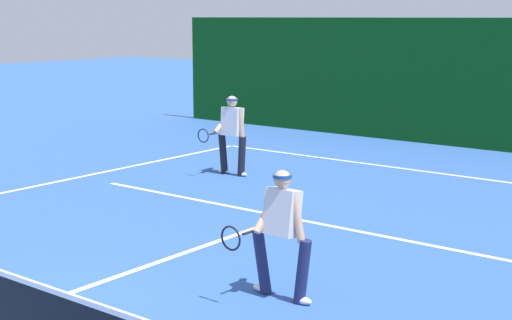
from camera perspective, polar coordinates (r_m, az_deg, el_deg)
court_line_baseline_far at (r=16.84m, az=12.04°, el=-0.78°), size 10.50×0.10×0.01m
court_line_service at (r=12.70m, az=2.25°, el=-4.28°), size 8.56×0.10×0.01m
court_line_centre at (r=10.56m, az=-7.07°, el=-7.47°), size 0.10×6.40×0.01m
player_near at (r=8.92m, az=1.87°, el=-5.17°), size 0.87×0.84×1.54m
player_far at (r=15.90m, az=-1.82°, el=2.13°), size 0.80×0.89×1.67m
back_fence_windscreen at (r=19.78m, az=16.64°, el=5.42°), size 19.34×0.12×3.24m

